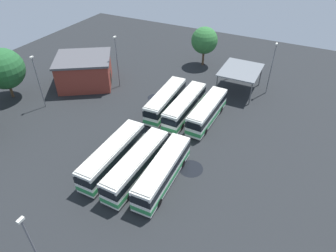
{
  "coord_description": "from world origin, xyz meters",
  "views": [
    {
      "loc": [
        28.66,
        14.95,
        26.43
      ],
      "look_at": [
        -1.5,
        -0.3,
        1.45
      ],
      "focal_mm": 31.9,
      "sensor_mm": 36.0,
      "label": 1
    }
  ],
  "objects_px": {
    "maintenance_shelter": "(241,70)",
    "lamp_post_near_entrance": "(35,250)",
    "depot_building": "(85,71)",
    "lamp_post_far_corner": "(117,60)",
    "bus_row0_slot0": "(166,100)",
    "bus_row1_slot0": "(113,155)",
    "bus_row1_slot1": "(137,165)",
    "bus_row0_slot2": "(207,111)",
    "bus_row0_slot1": "(185,106)",
    "lamp_post_by_building": "(38,80)",
    "bus_row1_slot2": "(163,171)",
    "lamp_post_mid_lot": "(271,67)",
    "tree_east_edge": "(204,40)",
    "tree_south_edge": "(3,69)"
  },
  "relations": [
    {
      "from": "bus_row0_slot0",
      "to": "lamp_post_far_corner",
      "type": "height_order",
      "value": "lamp_post_far_corner"
    },
    {
      "from": "bus_row1_slot1",
      "to": "lamp_post_by_building",
      "type": "bearing_deg",
      "value": -106.65
    },
    {
      "from": "bus_row1_slot2",
      "to": "lamp_post_far_corner",
      "type": "xyz_separation_m",
      "value": [
        -17.26,
        -17.89,
        3.26
      ]
    },
    {
      "from": "bus_row0_slot2",
      "to": "lamp_post_mid_lot",
      "type": "bearing_deg",
      "value": 153.81
    },
    {
      "from": "lamp_post_far_corner",
      "to": "bus_row0_slot0",
      "type": "bearing_deg",
      "value": 73.78
    },
    {
      "from": "bus_row1_slot0",
      "to": "depot_building",
      "type": "height_order",
      "value": "depot_building"
    },
    {
      "from": "maintenance_shelter",
      "to": "lamp_post_near_entrance",
      "type": "height_order",
      "value": "lamp_post_near_entrance"
    },
    {
      "from": "bus_row1_slot1",
      "to": "lamp_post_near_entrance",
      "type": "xyz_separation_m",
      "value": [
        14.36,
        -0.3,
        2.98
      ]
    },
    {
      "from": "maintenance_shelter",
      "to": "tree_east_edge",
      "type": "xyz_separation_m",
      "value": [
        -7.21,
        -9.51,
        1.24
      ]
    },
    {
      "from": "lamp_post_far_corner",
      "to": "lamp_post_mid_lot",
      "type": "bearing_deg",
      "value": 111.53
    },
    {
      "from": "maintenance_shelter",
      "to": "bus_row0_slot2",
      "type": "bearing_deg",
      "value": -8.29
    },
    {
      "from": "tree_east_edge",
      "to": "tree_south_edge",
      "type": "relative_size",
      "value": 0.91
    },
    {
      "from": "bus_row1_slot1",
      "to": "lamp_post_near_entrance",
      "type": "distance_m",
      "value": 14.67
    },
    {
      "from": "bus_row0_slot0",
      "to": "bus_row0_slot2",
      "type": "relative_size",
      "value": 1.06
    },
    {
      "from": "bus_row0_slot0",
      "to": "bus_row1_slot1",
      "type": "height_order",
      "value": "same"
    },
    {
      "from": "lamp_post_near_entrance",
      "to": "lamp_post_far_corner",
      "type": "relative_size",
      "value": 0.94
    },
    {
      "from": "bus_row0_slot0",
      "to": "lamp_post_near_entrance",
      "type": "relative_size",
      "value": 1.27
    },
    {
      "from": "bus_row0_slot0",
      "to": "bus_row1_slot2",
      "type": "relative_size",
      "value": 1.01
    },
    {
      "from": "bus_row1_slot2",
      "to": "lamp_post_mid_lot",
      "type": "height_order",
      "value": "lamp_post_mid_lot"
    },
    {
      "from": "bus_row0_slot1",
      "to": "bus_row1_slot1",
      "type": "xyz_separation_m",
      "value": [
        14.3,
        0.19,
        0.0
      ]
    },
    {
      "from": "bus_row1_slot1",
      "to": "lamp_post_far_corner",
      "type": "xyz_separation_m",
      "value": [
        -17.67,
        -14.63,
        3.26
      ]
    },
    {
      "from": "bus_row0_slot1",
      "to": "bus_row0_slot2",
      "type": "height_order",
      "value": "same"
    },
    {
      "from": "lamp_post_mid_lot",
      "to": "tree_east_edge",
      "type": "xyz_separation_m",
      "value": [
        -5.73,
        -14.14,
        0.23
      ]
    },
    {
      "from": "bus_row1_slot1",
      "to": "bus_row0_slot2",
      "type": "bearing_deg",
      "value": 166.94
    },
    {
      "from": "lamp_post_near_entrance",
      "to": "bus_row0_slot2",
      "type": "bearing_deg",
      "value": 172.77
    },
    {
      "from": "bus_row0_slot0",
      "to": "bus_row1_slot0",
      "type": "relative_size",
      "value": 0.97
    },
    {
      "from": "bus_row1_slot2",
      "to": "lamp_post_by_building",
      "type": "height_order",
      "value": "lamp_post_by_building"
    },
    {
      "from": "bus_row1_slot0",
      "to": "lamp_post_mid_lot",
      "type": "xyz_separation_m",
      "value": [
        -27.12,
        13.15,
        3.13
      ]
    },
    {
      "from": "bus_row1_slot2",
      "to": "tree_south_edge",
      "type": "xyz_separation_m",
      "value": [
        -5.83,
        -32.14,
        3.46
      ]
    },
    {
      "from": "bus_row1_slot1",
      "to": "lamp_post_near_entrance",
      "type": "height_order",
      "value": "lamp_post_near_entrance"
    },
    {
      "from": "depot_building",
      "to": "lamp_post_near_entrance",
      "type": "relative_size",
      "value": 1.45
    },
    {
      "from": "bus_row0_slot1",
      "to": "lamp_post_mid_lot",
      "type": "height_order",
      "value": "lamp_post_mid_lot"
    },
    {
      "from": "bus_row1_slot1",
      "to": "lamp_post_mid_lot",
      "type": "bearing_deg",
      "value": 160.53
    },
    {
      "from": "depot_building",
      "to": "lamp_post_mid_lot",
      "type": "relative_size",
      "value": 1.4
    },
    {
      "from": "bus_row1_slot0",
      "to": "tree_south_edge",
      "type": "relative_size",
      "value": 1.34
    },
    {
      "from": "lamp_post_far_corner",
      "to": "maintenance_shelter",
      "type": "bearing_deg",
      "value": 112.39
    },
    {
      "from": "bus_row0_slot2",
      "to": "lamp_post_mid_lot",
      "type": "xyz_separation_m",
      "value": [
        -12.75,
        6.27,
        3.13
      ]
    },
    {
      "from": "tree_east_edge",
      "to": "depot_building",
      "type": "bearing_deg",
      "value": -42.67
    },
    {
      "from": "bus_row1_slot0",
      "to": "bus_row0_slot0",
      "type": "bearing_deg",
      "value": -179.77
    },
    {
      "from": "lamp_post_by_building",
      "to": "bus_row1_slot2",
      "type": "bearing_deg",
      "value": 76.33
    },
    {
      "from": "bus_row0_slot1",
      "to": "maintenance_shelter",
      "type": "relative_size",
      "value": 1.41
    },
    {
      "from": "bus_row1_slot1",
      "to": "lamp_post_far_corner",
      "type": "height_order",
      "value": "lamp_post_far_corner"
    },
    {
      "from": "bus_row0_slot2",
      "to": "tree_south_edge",
      "type": "bearing_deg",
      "value": -75.63
    },
    {
      "from": "bus_row0_slot2",
      "to": "lamp_post_by_building",
      "type": "xyz_separation_m",
      "value": [
        8.05,
        -24.95,
        2.98
      ]
    },
    {
      "from": "bus_row1_slot0",
      "to": "depot_building",
      "type": "distance_m",
      "value": 23.01
    },
    {
      "from": "bus_row0_slot0",
      "to": "depot_building",
      "type": "distance_m",
      "value": 17.0
    },
    {
      "from": "bus_row0_slot0",
      "to": "lamp_post_near_entrance",
      "type": "xyz_separation_m",
      "value": [
        28.82,
        3.28,
        2.98
      ]
    },
    {
      "from": "bus_row1_slot0",
      "to": "lamp_post_near_entrance",
      "type": "bearing_deg",
      "value": 12.53
    },
    {
      "from": "bus_row0_slot1",
      "to": "bus_row1_slot1",
      "type": "bearing_deg",
      "value": 0.77
    },
    {
      "from": "bus_row0_slot2",
      "to": "lamp_post_far_corner",
      "type": "xyz_separation_m",
      "value": [
        -3.17,
        -18.0,
        3.26
      ]
    }
  ]
}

